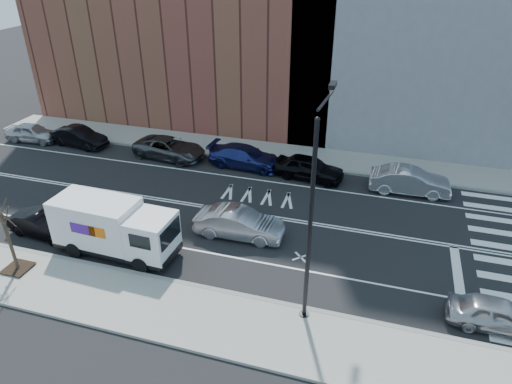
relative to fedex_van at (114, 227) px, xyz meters
The scene contains 19 objects.
ground 6.63m from the fedex_van, 60.25° to the left, with size 120.00×120.00×0.00m, color black.
sidewalk_near 4.76m from the fedex_van, 44.99° to the right, with size 44.00×3.60×0.15m, color gray.
sidewalk_far 14.82m from the fedex_van, 77.47° to the left, with size 44.00×3.60×0.15m, color gray.
curb_near 3.78m from the fedex_van, 23.62° to the right, with size 44.00×0.25×0.17m, color gray.
curb_far 13.08m from the fedex_van, 75.75° to the left, with size 44.00×0.25×0.17m, color gray.
crosswalk 20.06m from the fedex_van, 16.26° to the left, with size 3.00×14.00×0.01m, color white, non-canonical shape.
road_markings 6.63m from the fedex_van, 60.25° to the left, with size 40.00×8.60×0.01m, color white, non-canonical shape.
streetlight 10.88m from the fedex_van, ahead, with size 0.44×4.02×9.34m.
street_tree 4.72m from the fedex_van, 143.64° to the right, with size 1.20×1.20×3.75m.
fedex_van is the anchor object (origin of this frame).
far_parked_a 18.45m from the fedex_van, 142.38° to the left, with size 1.73×4.31×1.47m, color #AAABAF.
far_parked_b 15.53m from the fedex_van, 132.12° to the left, with size 1.59×4.57×1.50m, color black.
far_parked_c 11.87m from the fedex_van, 103.00° to the left, with size 2.49×5.40×1.50m, color #434649.
far_parked_d 12.11m from the fedex_van, 74.65° to the left, with size 2.16×5.31×1.54m, color navy.
far_parked_e 13.67m from the fedex_van, 54.68° to the left, with size 1.89×4.70×1.60m, color black.
far_parked_f 18.17m from the fedex_van, 37.51° to the left, with size 1.74×4.99×1.64m, color silver.
driving_sedan 6.50m from the fedex_van, 30.28° to the left, with size 1.68×4.82×1.59m, color #B6B6BB.
near_parked_rear_a 4.72m from the fedex_van, behind, with size 1.42×4.09×1.35m, color black.
near_parked_front 17.99m from the fedex_van, ahead, with size 1.62×4.02×1.37m, color #B6B6BB.
Camera 1 is at (9.22, -21.96, 14.23)m, focal length 32.00 mm.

